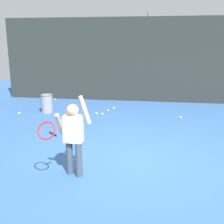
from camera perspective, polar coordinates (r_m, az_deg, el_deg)
The scene contains 13 objects.
ground_plane at distance 5.42m, azimuth 4.67°, elevation -9.46°, with size 20.00×20.00×0.00m, color #335B93.
back_fence_windscreen at distance 10.39m, azimuth 7.16°, elevation 10.35°, with size 10.68×0.08×3.01m, color #282D2B.
fence_post_0 at distance 11.81m, azimuth -19.33°, elevation 10.48°, with size 0.09×0.09×3.16m, color slate.
fence_post_1 at distance 10.44m, azimuth 7.18°, elevation 10.78°, with size 0.09×0.09×3.16m, color slate.
tennis_player at distance 4.57m, azimuth -8.03°, elevation -4.34°, with size 0.74×0.57×1.35m.
ball_hopper at distance 9.04m, azimuth -12.99°, elevation 1.75°, with size 0.38×0.38×0.56m.
tennis_ball_0 at distance 8.51m, azimuth -1.99°, elevation -0.40°, with size 0.07×0.07×0.07m, color #CCE033.
tennis_ball_2 at distance 8.58m, azimuth -3.18°, elevation -0.30°, with size 0.07×0.07×0.07m, color #CCE033.
tennis_ball_3 at distance 10.84m, azimuth -11.53°, elevation 2.47°, with size 0.07×0.07×0.07m, color #CCE033.
tennis_ball_4 at distance 9.26m, azimuth 0.34°, elevation 0.80°, with size 0.07×0.07×0.07m, color #CCE033.
tennis_ball_5 at distance 8.92m, azimuth -0.81°, elevation 0.27°, with size 0.07×0.07×0.07m, color #CCE033.
tennis_ball_6 at distance 9.04m, azimuth -18.27°, elevation -0.26°, with size 0.07×0.07×0.07m, color #CCE033.
tennis_ball_7 at distance 8.33m, azimuth 13.67°, elevation -1.13°, with size 0.07×0.07×0.07m, color #CCE033.
Camera 1 is at (0.34, -4.96, 2.16)m, focal length 45.22 mm.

